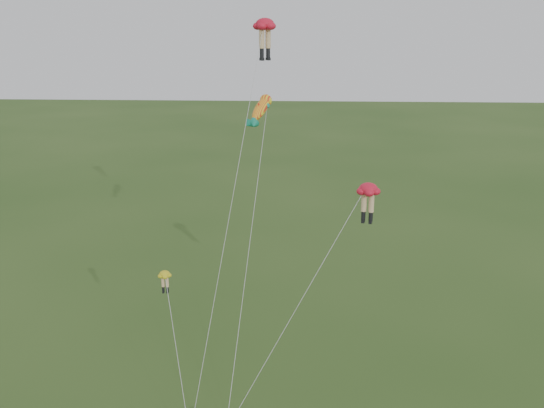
{
  "coord_description": "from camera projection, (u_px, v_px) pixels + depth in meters",
  "views": [
    {
      "loc": [
        4.72,
        -31.75,
        23.79
      ],
      "look_at": [
        2.91,
        6.0,
        12.14
      ],
      "focal_mm": 40.0,
      "sensor_mm": 36.0,
      "label": 1
    }
  ],
  "objects": [
    {
      "name": "fish_kite",
      "position": [
        261.0,
        110.0,
        41.91
      ],
      "size": [
        2.57,
        12.53,
        18.89
      ],
      "rotation": [
        0.57,
        0.0,
        -0.44
      ],
      "color": "yellow",
      "rests_on": "ground"
    },
    {
      "name": "legs_kite_red_mid",
      "position": [
        366.0,
        195.0,
        36.73
      ],
      "size": [
        9.21,
        5.55,
        14.25
      ],
      "rotation": [
        0.0,
        0.0,
        -0.29
      ],
      "color": "red",
      "rests_on": "ground"
    },
    {
      "name": "legs_kite_yellow",
      "position": [
        166.0,
        288.0,
        35.4
      ],
      "size": [
        2.49,
        4.47,
        9.63
      ],
      "rotation": [
        0.0,
        0.0,
        -0.03
      ],
      "color": "gold",
      "rests_on": "ground"
    },
    {
      "name": "legs_kite_red_high",
      "position": [
        264.0,
        32.0,
        40.37
      ],
      "size": [
        5.17,
        11.16,
        23.8
      ],
      "rotation": [
        0.0,
        0.0,
        0.59
      ],
      "color": "red",
      "rests_on": "ground"
    }
  ]
}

